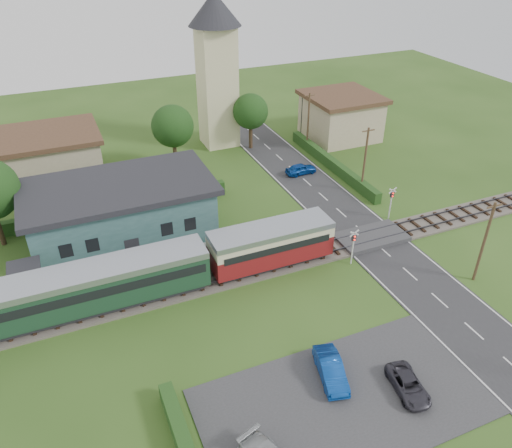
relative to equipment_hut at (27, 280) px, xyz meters
name	(u,v)px	position (x,y,z in m)	size (l,w,h in m)	color
ground	(279,280)	(18.00, -5.20, -1.75)	(120.00, 120.00, 0.00)	#2D4C19
railway_track	(268,265)	(18.00, -3.20, -1.64)	(76.00, 3.20, 0.49)	#4C443D
road	(384,251)	(28.00, -5.20, -1.72)	(6.00, 70.00, 0.05)	#28282B
car_park	(343,402)	(16.50, -17.20, -1.71)	(17.00, 9.00, 0.08)	#333335
crossing_deck	(371,237)	(28.00, -3.20, -1.52)	(6.20, 3.40, 0.45)	#333335
platform	(139,271)	(8.00, 0.00, -1.52)	(30.00, 3.00, 0.45)	gray
equipment_hut	(27,280)	(0.00, 0.00, 0.00)	(2.30, 2.30, 2.55)	beige
station_building	(121,211)	(8.00, 5.79, 0.95)	(16.00, 9.00, 5.30)	#477675
train	(50,297)	(1.42, -3.20, 0.43)	(43.20, 2.90, 3.40)	#232328
church_tower	(216,60)	(23.00, 22.80, 8.48)	(6.00, 6.00, 17.60)	beige
house_west	(49,158)	(3.00, 19.80, 1.04)	(10.80, 8.80, 5.50)	tan
house_east	(341,116)	(38.00, 18.80, 1.05)	(8.80, 8.80, 5.50)	tan
hedge_roadside	(332,164)	(32.20, 10.80, -1.15)	(0.80, 18.00, 1.20)	#193814
hedge_station	(116,207)	(8.00, 10.30, -1.10)	(22.00, 0.80, 1.30)	#193814
tree_b	(173,126)	(16.00, 17.80, 3.27)	(4.60, 4.60, 7.34)	#332316
tree_c	(251,112)	(26.00, 19.80, 2.91)	(4.20, 4.20, 6.78)	#332316
utility_pole_b	(484,241)	(32.20, -11.20, 1.88)	(1.40, 0.22, 7.00)	#473321
utility_pole_c	(365,160)	(32.20, 4.80, 1.88)	(1.40, 0.22, 7.00)	#473321
utility_pole_d	(308,121)	(32.20, 16.80, 1.88)	(1.40, 0.22, 7.00)	#473321
crossing_signal_near	(353,242)	(24.40, -5.61, 0.39)	(0.84, 0.28, 3.28)	silver
crossing_signal_far	(392,199)	(31.60, -0.81, 0.39)	(0.84, 0.28, 3.28)	silver
streetlamp_east	(302,111)	(34.00, 21.80, 1.29)	(0.30, 0.30, 5.15)	#3F3F47
car_on_road	(301,169)	(28.31, 10.89, -1.11)	(1.40, 3.47, 1.18)	#0B3A94
car_park_blue	(331,370)	(16.74, -15.31, -1.02)	(1.37, 3.92, 1.29)	navy
car_park_dark	(408,385)	(20.50, -18.06, -1.17)	(1.64, 3.55, 0.99)	#302E37
pedestrian_near	(217,246)	(14.49, -0.71, -0.42)	(0.64, 0.42, 1.76)	gray
pedestrian_far	(62,275)	(2.33, 0.43, -0.49)	(0.78, 0.61, 1.61)	gray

